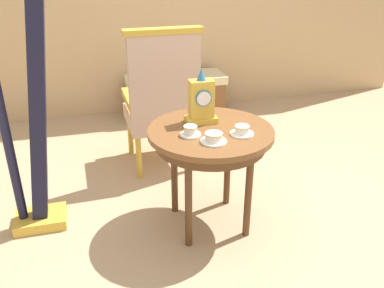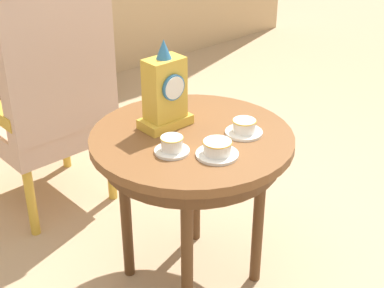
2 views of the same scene
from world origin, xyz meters
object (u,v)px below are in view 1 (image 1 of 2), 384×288
Objects in this scene: window_bench at (176,95)px; mantel_clock at (201,101)px; side_table at (211,141)px; harp at (28,121)px; teacup_left at (190,131)px; teacup_center at (242,131)px; teacup_right at (214,138)px; armchair at (162,99)px.

mantel_clock is at bearing -97.96° from window_bench.
side_table is 0.73× the size of window_bench.
mantel_clock is at bearing -8.40° from harp.
teacup_left is 0.29m from teacup_center.
window_bench is at bearing 82.04° from mantel_clock.
teacup_right is 1.09m from harp.
teacup_center is (0.19, 0.05, -0.00)m from teacup_right.
harp is (-0.89, 0.32, 0.03)m from teacup_left.
teacup_right is 1.01m from armchair.
armchair is (-0.11, 0.71, -0.21)m from mantel_clock.
teacup_right is 2.18m from window_bench.
teacup_center reaches higher than window_bench.
teacup_left is 0.11× the size of armchair.
teacup_center is 2.11m from window_bench.
mantel_clock is 1.02m from harp.
harp is at bearing -127.03° from window_bench.
teacup_left is at bearing -19.84° from harp.
harp is (-1.03, 0.27, 0.14)m from side_table.
teacup_left is at bearing 129.83° from teacup_right.
mantel_clock is (-0.03, 0.12, 0.21)m from side_table.
armchair is at bearing 106.60° from teacup_center.
teacup_right is at bearing -163.70° from teacup_center.
mantel_clock is 0.19× the size of harp.
side_table is 6.13× the size of teacup_left.
teacup_left is at bearing -123.17° from mantel_clock.
armchair is at bearing 98.64° from mantel_clock.
teacup_right reaches higher than window_bench.
armchair reaches higher than window_bench.
mantel_clock is at bearing 56.83° from teacup_left.
teacup_right is at bearing -102.68° from side_table.
mantel_clock is 0.33× the size of window_bench.
teacup_center is at bearing -73.40° from armchair.
harp is at bearing 171.60° from mantel_clock.
mantel_clock reaches higher than teacup_center.
harp is at bearing 160.16° from teacup_left.
mantel_clock is at bearing 126.18° from teacup_center.
teacup_center is at bearing -39.25° from side_table.
teacup_left is 0.36× the size of mantel_clock.
teacup_right is 0.20m from teacup_center.
armchair is at bearing -108.01° from window_bench.
armchair is at bearing 89.61° from teacup_left.
armchair reaches higher than teacup_center.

